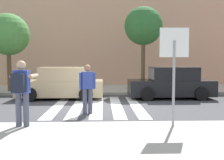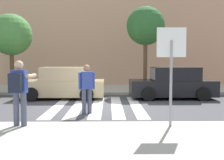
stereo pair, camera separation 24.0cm
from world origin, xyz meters
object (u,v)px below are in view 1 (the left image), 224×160
photographer_with_backpack (21,88)px  street_tree_center (143,27)px  parked_car_tan (62,84)px  street_tree_west (8,35)px  parked_car_black (171,84)px  stop_sign (174,55)px  pedestrian_crossing (87,86)px

photographer_with_backpack → street_tree_center: (4.51, 8.70, 2.70)m
photographer_with_backpack → parked_car_tan: size_ratio=0.42×
street_tree_west → parked_car_tan: bearing=-34.4°
parked_car_black → street_tree_west: street_tree_west is taller
parked_car_tan → parked_car_black: same height
parked_car_black → stop_sign: bearing=-104.2°
stop_sign → parked_car_tan: (-3.87, 6.02, -1.29)m
parked_car_tan → street_tree_center: (4.41, 2.71, 3.14)m
pedestrian_crossing → parked_car_tan: size_ratio=0.42×
street_tree_west → street_tree_center: street_tree_center is taller
stop_sign → photographer_with_backpack: (-3.97, 0.03, -0.85)m
street_tree_center → parked_car_tan: bearing=-148.5°
parked_car_black → street_tree_center: size_ratio=0.84×
photographer_with_backpack → parked_car_black: size_ratio=0.42×
photographer_with_backpack → parked_car_tan: bearing=89.0°
pedestrian_crossing → street_tree_west: bearing=128.7°
parked_car_tan → street_tree_center: bearing=31.5°
pedestrian_crossing → stop_sign: bearing=-44.1°
parked_car_black → street_tree_west: bearing=165.4°
street_tree_center → street_tree_west: bearing=-176.7°
parked_car_black → photographer_with_backpack: bearing=-132.5°
photographer_with_backpack → pedestrian_crossing: bearing=55.5°
stop_sign → parked_car_tan: size_ratio=0.63×
parked_car_black → street_tree_west: (-8.69, 2.26, 2.59)m
stop_sign → street_tree_center: street_tree_center is taller
pedestrian_crossing → street_tree_center: 7.62m
photographer_with_backpack → street_tree_west: 9.11m
parked_car_black → street_tree_center: street_tree_center is taller
photographer_with_backpack → parked_car_tan: photographer_with_backpack is taller
pedestrian_crossing → parked_car_tan: pedestrian_crossing is taller
photographer_with_backpack → street_tree_center: street_tree_center is taller
stop_sign → photographer_with_backpack: stop_sign is taller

